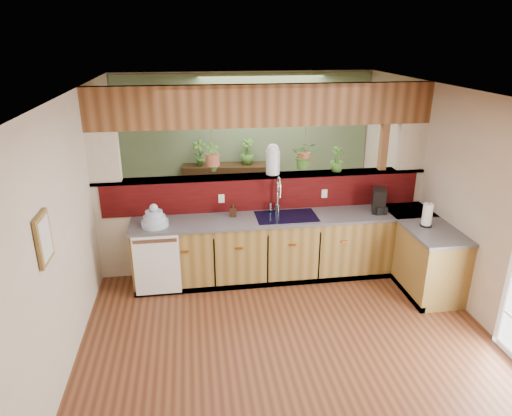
{
  "coord_description": "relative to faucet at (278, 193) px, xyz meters",
  "views": [
    {
      "loc": [
        -0.98,
        -4.6,
        3.2
      ],
      "look_at": [
        -0.2,
        0.7,
        1.15
      ],
      "focal_mm": 32.0,
      "sensor_mm": 36.0,
      "label": 1
    }
  ],
  "objects": [
    {
      "name": "ground",
      "position": [
        -0.16,
        -1.13,
        -1.18
      ],
      "size": [
        4.6,
        7.0,
        0.01
      ],
      "primitive_type": "cube",
      "color": "#58301B",
      "rests_on": "ground"
    },
    {
      "name": "wall_left",
      "position": [
        -2.46,
        -1.13,
        0.12
      ],
      "size": [
        0.02,
        7.0,
        2.6
      ],
      "primitive_type": "cube",
      "color": "beige",
      "rests_on": "ground"
    },
    {
      "name": "floor_plant",
      "position": [
        0.82,
        0.96,
        -0.83
      ],
      "size": [
        0.69,
        0.62,
        0.69
      ],
      "primitive_type": "imported",
      "rotation": [
        0.0,
        0.0,
        -0.13
      ],
      "color": "#376623",
      "rests_on": "ground"
    },
    {
      "name": "paper_towel",
      "position": [
        1.79,
        -0.73,
        -0.13
      ],
      "size": [
        0.15,
        0.15,
        0.32
      ],
      "color": "black",
      "rests_on": "countertop"
    },
    {
      "name": "framed_print",
      "position": [
        -2.43,
        -1.93,
        0.37
      ],
      "size": [
        0.04,
        0.35,
        0.45
      ],
      "color": "brown",
      "rests_on": "wall_left"
    },
    {
      "name": "glass_jar",
      "position": [
        -0.03,
        0.22,
        0.42
      ],
      "size": [
        0.19,
        0.19,
        0.42
      ],
      "color": "silver",
      "rests_on": "pass_through_ledge"
    },
    {
      "name": "countertop",
      "position": [
        0.68,
        -0.26,
        -0.73
      ],
      "size": [
        4.14,
        1.52,
        0.9
      ],
      "color": "brown",
      "rests_on": "ground"
    },
    {
      "name": "hanging_plant_b",
      "position": [
        0.41,
        0.22,
        0.62
      ],
      "size": [
        0.4,
        0.37,
        0.53
      ],
      "color": "brown",
      "rests_on": "header_beam"
    },
    {
      "name": "pass_through_partition",
      "position": [
        -0.13,
        0.22,
        0.01
      ],
      "size": [
        4.6,
        0.21,
        2.6
      ],
      "color": "beige",
      "rests_on": "ground"
    },
    {
      "name": "dish_stack",
      "position": [
        -1.64,
        -0.23,
        -0.19
      ],
      "size": [
        0.35,
        0.35,
        0.3
      ],
      "color": "#A5BBD5",
      "rests_on": "countertop"
    },
    {
      "name": "shelf_plant_a",
      "position": [
        -0.99,
        2.12,
        0.07
      ],
      "size": [
        0.29,
        0.24,
        0.47
      ],
      "primitive_type": "imported",
      "rotation": [
        0.0,
        0.0,
        -0.33
      ],
      "color": "#376623",
      "rests_on": "shelving_console"
    },
    {
      "name": "pass_through_ledge",
      "position": [
        -0.16,
        0.22,
        0.19
      ],
      "size": [
        4.6,
        0.21,
        0.04
      ],
      "primitive_type": "cube",
      "color": "brown",
      "rests_on": "ground"
    },
    {
      "name": "dishwasher",
      "position": [
        -1.64,
        -0.46,
        -0.72
      ],
      "size": [
        0.58,
        0.03,
        0.82
      ],
      "color": "white",
      "rests_on": "ground"
    },
    {
      "name": "ceiling",
      "position": [
        -0.16,
        -1.13,
        1.42
      ],
      "size": [
        4.6,
        7.0,
        0.01
      ],
      "primitive_type": "cube",
      "color": "brown",
      "rests_on": "ground"
    },
    {
      "name": "coffee_maker",
      "position": [
        1.39,
        -0.16,
        -0.13
      ],
      "size": [
        0.17,
        0.29,
        0.32
      ],
      "rotation": [
        0.0,
        0.0,
        -0.34
      ],
      "color": "black",
      "rests_on": "countertop"
    },
    {
      "name": "navy_sink",
      "position": [
        0.09,
        -0.15,
        -0.36
      ],
      "size": [
        0.82,
        0.5,
        0.18
      ],
      "color": "black",
      "rests_on": "countertop"
    },
    {
      "name": "wall_back",
      "position": [
        -0.16,
        2.37,
        0.12
      ],
      "size": [
        4.6,
        0.02,
        2.6
      ],
      "primitive_type": "cube",
      "color": "beige",
      "rests_on": "ground"
    },
    {
      "name": "ledge_plant_right",
      "position": [
        0.88,
        0.22,
        0.38
      ],
      "size": [
        0.24,
        0.24,
        0.35
      ],
      "primitive_type": "imported",
      "rotation": [
        0.0,
        0.0,
        0.32
      ],
      "color": "#376623",
      "rests_on": "pass_through_ledge"
    },
    {
      "name": "header_beam",
      "position": [
        -0.16,
        0.22,
        1.15
      ],
      "size": [
        4.6,
        0.15,
        0.55
      ],
      "primitive_type": "cube",
      "color": "brown",
      "rests_on": "ground"
    },
    {
      "name": "wall_right",
      "position": [
        2.14,
        -1.13,
        0.12
      ],
      "size": [
        0.02,
        7.0,
        2.6
      ],
      "primitive_type": "cube",
      "color": "beige",
      "rests_on": "ground"
    },
    {
      "name": "hanging_plant_a",
      "position": [
        -0.85,
        0.22,
        0.6
      ],
      "size": [
        0.25,
        0.21,
        0.51
      ],
      "color": "brown",
      "rests_on": "header_beam"
    },
    {
      "name": "sage_backwall",
      "position": [
        -0.16,
        2.35,
        0.12
      ],
      "size": [
        4.55,
        0.02,
        2.55
      ],
      "primitive_type": "cube",
      "color": "#59734E",
      "rests_on": "ground"
    },
    {
      "name": "soap_dispenser",
      "position": [
        -0.62,
        -0.04,
        -0.18
      ],
      "size": [
        0.1,
        0.1,
        0.19
      ],
      "primitive_type": "imported",
      "rotation": [
        0.0,
        0.0,
        -0.12
      ],
      "color": "#3B2415",
      "rests_on": "countertop"
    },
    {
      "name": "shelving_console",
      "position": [
        -0.52,
        2.12,
        -0.68
      ],
      "size": [
        1.59,
        0.56,
        1.04
      ],
      "primitive_type": "cube",
      "rotation": [
        0.0,
        0.0,
        -0.1
      ],
      "color": "black",
      "rests_on": "ground"
    },
    {
      "name": "shelf_plant_b",
      "position": [
        -0.15,
        2.12,
        0.07
      ],
      "size": [
        0.33,
        0.33,
        0.45
      ],
      "primitive_type": "imported",
      "rotation": [
        0.0,
        0.0,
        -0.39
      ],
      "color": "#376623",
      "rests_on": "shelving_console"
    },
    {
      "name": "faucet",
      "position": [
        0.0,
        0.0,
        0.0
      ],
      "size": [
        0.23,
        0.23,
        0.52
      ],
      "color": "#B7B7B2",
      "rests_on": "countertop"
    }
  ]
}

